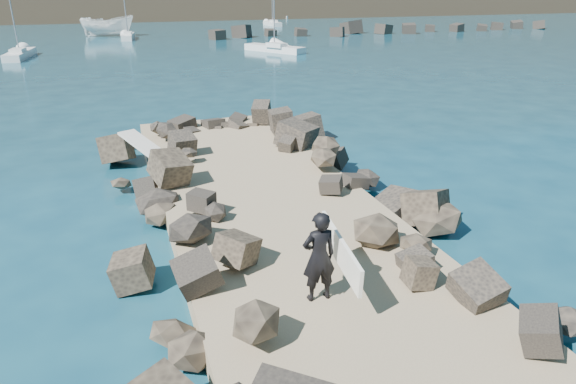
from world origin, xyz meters
name	(u,v)px	position (x,y,z in m)	size (l,w,h in m)	color
ground	(277,228)	(0.00, 0.00, 0.00)	(800.00, 800.00, 0.00)	#0F384C
jetty	(301,250)	(0.00, -2.00, 0.30)	(6.00, 26.00, 0.60)	#8C7759
riprap_left	(181,252)	(-2.90, -1.50, 0.50)	(2.60, 22.00, 1.00)	black
riprap_right	(394,219)	(2.90, -1.50, 0.50)	(2.60, 22.00, 1.00)	black
breakwater_secondary	(393,29)	(35.00, 55.00, 0.60)	(52.00, 4.00, 1.20)	black
surfboard_resting	(146,149)	(-3.12, 5.53, 1.04)	(0.67, 2.69, 0.09)	beige
boat_imported	(107,26)	(-3.62, 63.49, 1.34)	(2.61, 6.93, 2.68)	white
surfer_with_board	(322,256)	(-0.49, -4.50, 1.56)	(0.94, 2.35, 1.90)	black
sailboat_d	(273,24)	(23.00, 74.48, 0.35)	(1.61, 5.88, 7.15)	silver
sailboat_c	(275,48)	(12.39, 39.58, 0.35)	(5.07, 6.89, 8.59)	silver
sailboat_a	(20,54)	(-11.92, 42.77, 0.35)	(2.23, 7.03, 8.35)	silver
sailboat_b	(128,36)	(-1.31, 58.22, 0.35)	(1.94, 5.80, 7.01)	silver
sailboat_f	(280,17)	(30.25, 92.91, 0.35)	(3.45, 6.20, 7.48)	silver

